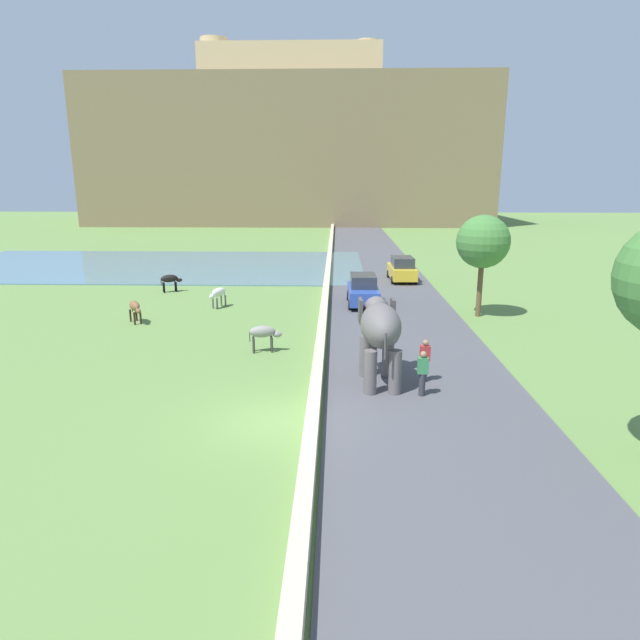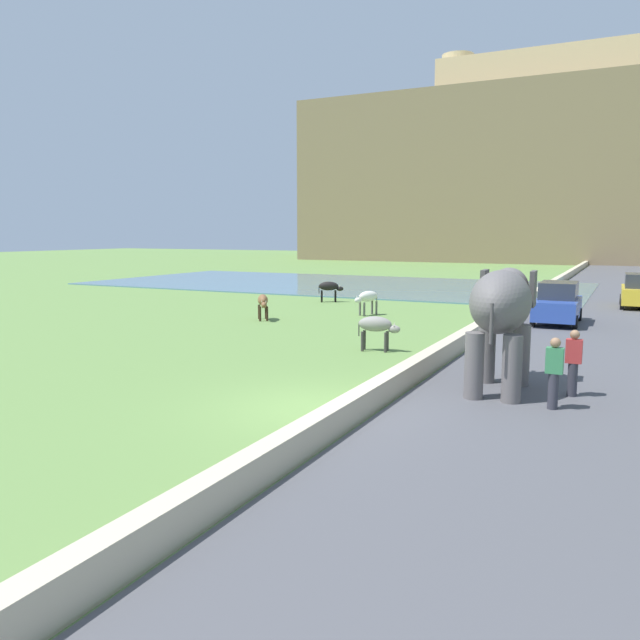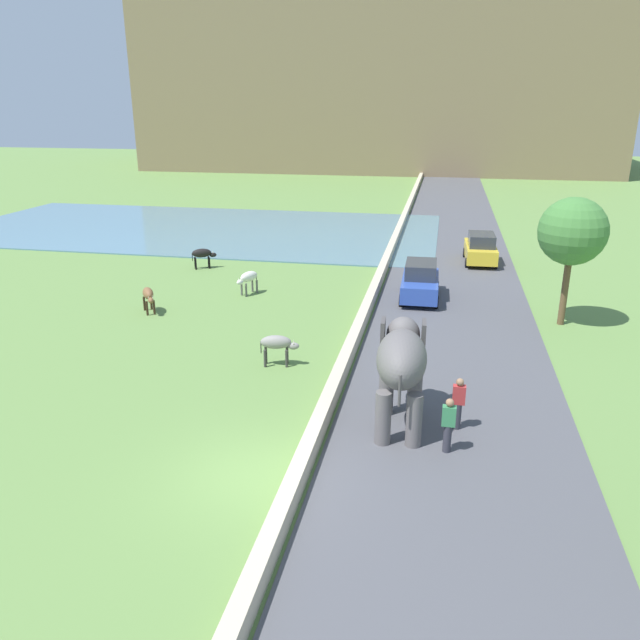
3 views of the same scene
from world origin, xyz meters
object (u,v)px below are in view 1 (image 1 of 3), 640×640
(person_trailing, at_px, (423,373))
(cow_brown, at_px, (135,307))
(car_yellow, at_px, (402,269))
(cow_black, at_px, (170,279))
(cow_grey, at_px, (264,333))
(car_blue, at_px, (363,290))
(person_beside_elephant, at_px, (425,360))
(elephant, at_px, (380,329))
(cow_white, at_px, (218,293))

(person_trailing, bearing_deg, cow_brown, 144.24)
(cow_brown, bearing_deg, car_yellow, 39.39)
(cow_black, bearing_deg, cow_grey, -58.41)
(cow_grey, bearing_deg, car_blue, 62.98)
(person_trailing, bearing_deg, person_beside_elephant, 78.28)
(elephant, distance_m, cow_grey, 6.01)
(cow_brown, bearing_deg, cow_black, 94.09)
(person_trailing, bearing_deg, car_blue, 95.59)
(cow_brown, xyz_separation_m, cow_white, (3.52, 3.62, 0.00))
(elephant, distance_m, car_blue, 12.79)
(cow_brown, height_order, cow_black, same)
(cow_grey, distance_m, cow_white, 9.05)
(cow_brown, distance_m, cow_black, 8.05)
(person_trailing, xyz_separation_m, cow_grey, (-6.01, 4.88, -0.04))
(elephant, relative_size, cow_brown, 2.64)
(car_yellow, distance_m, cow_grey, 18.67)
(cow_black, bearing_deg, cow_brown, -85.91)
(person_beside_elephant, distance_m, cow_black, 21.47)
(elephant, height_order, person_trailing, elephant)
(car_yellow, bearing_deg, cow_black, -164.59)
(elephant, distance_m, person_trailing, 2.19)
(car_yellow, bearing_deg, elephant, -98.72)
(cow_grey, bearing_deg, cow_white, 114.10)
(car_yellow, height_order, cow_white, car_yellow)
(person_beside_elephant, relative_size, cow_brown, 1.23)
(cow_grey, relative_size, cow_black, 1.03)
(elephant, relative_size, cow_white, 2.51)
(car_blue, xyz_separation_m, car_yellow, (3.15, 7.87, 0.00))
(person_trailing, bearing_deg, cow_black, 128.18)
(cow_brown, bearing_deg, elephant, -34.96)
(cow_brown, bearing_deg, person_beside_elephant, -31.19)
(person_beside_elephant, relative_size, car_blue, 0.41)
(car_yellow, distance_m, cow_brown, 19.42)
(elephant, relative_size, person_trailing, 2.14)
(car_yellow, height_order, cow_grey, car_yellow)
(cow_black, relative_size, cow_white, 0.99)
(cow_black, xyz_separation_m, cow_white, (4.10, -4.41, 0.00))
(elephant, relative_size, person_beside_elephant, 2.14)
(person_trailing, height_order, cow_brown, person_trailing)
(elephant, bearing_deg, cow_brown, 145.04)
(car_blue, distance_m, cow_black, 12.94)
(person_beside_elephant, height_order, cow_white, person_beside_elephant)
(elephant, xyz_separation_m, car_blue, (0.01, 12.74, -1.14))
(person_beside_elephant, height_order, cow_grey, person_beside_elephant)
(car_blue, height_order, cow_white, car_blue)
(car_yellow, relative_size, cow_brown, 3.05)
(person_trailing, relative_size, cow_white, 1.17)
(car_blue, xyz_separation_m, cow_brown, (-11.86, -4.45, -0.06))
(car_yellow, xyz_separation_m, cow_black, (-15.58, -4.29, -0.06))
(elephant, distance_m, cow_brown, 14.51)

